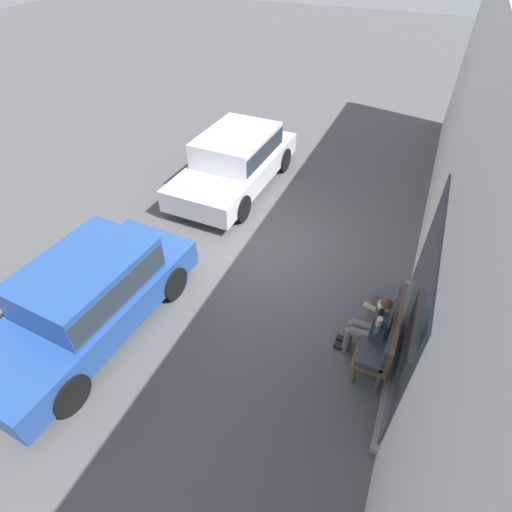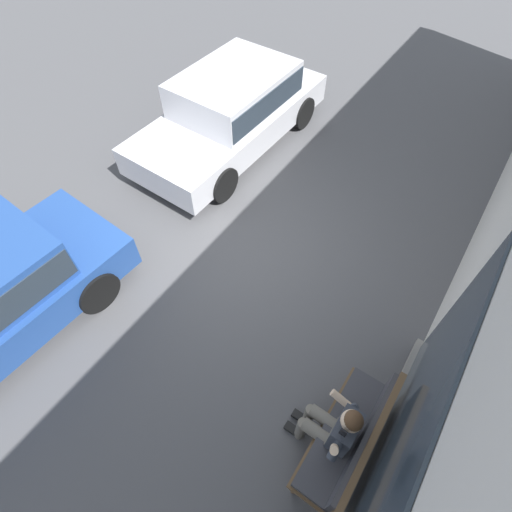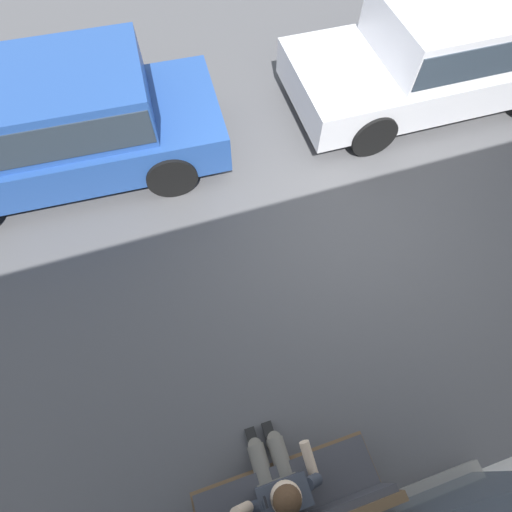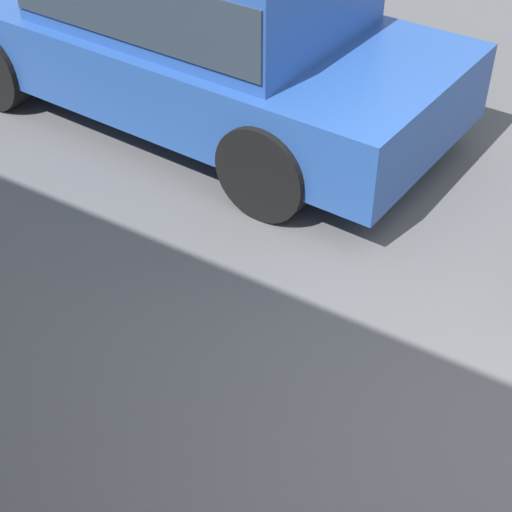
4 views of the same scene
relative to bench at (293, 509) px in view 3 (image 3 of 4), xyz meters
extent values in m
plane|color=#4C4C4F|center=(-1.83, -2.90, -0.61)|extent=(60.00, 60.00, 0.00)
cylinder|color=brown|center=(-0.71, 0.10, -0.40)|extent=(0.07, 0.07, 0.44)
cylinder|color=brown|center=(0.71, -0.29, -0.40)|extent=(0.07, 0.07, 0.44)
cylinder|color=brown|center=(-0.71, -0.29, -0.40)|extent=(0.07, 0.07, 0.44)
cube|color=brown|center=(0.00, -0.09, -0.15)|extent=(1.58, 0.55, 0.06)
cube|color=#38383D|center=(0.00, -0.09, -0.07)|extent=(1.52, 0.49, 0.10)
cylinder|color=#6B665B|center=(0.15, -0.33, -0.07)|extent=(0.15, 0.42, 0.15)
cylinder|color=#6B665B|center=(0.15, -0.54, -0.34)|extent=(0.12, 0.12, 0.55)
cube|color=black|center=(0.15, -0.62, -0.58)|extent=(0.10, 0.24, 0.07)
cylinder|color=#6B665B|center=(-0.03, -0.33, -0.07)|extent=(0.15, 0.42, 0.15)
cylinder|color=#6B665B|center=(-0.03, -0.54, -0.34)|extent=(0.12, 0.12, 0.55)
cube|color=black|center=(-0.03, -0.62, -0.58)|extent=(0.10, 0.24, 0.07)
cube|color=#6B665B|center=(0.06, -0.12, -0.07)|extent=(0.34, 0.24, 0.14)
cube|color=#333842|center=(0.06, -0.12, 0.21)|extent=(0.38, 0.22, 0.56)
sphere|color=beige|center=(0.06, -0.12, 0.63)|extent=(0.22, 0.22, 0.22)
sphere|color=#4C331E|center=(0.06, -0.11, 0.67)|extent=(0.20, 0.20, 0.20)
cylinder|color=#333842|center=(-0.18, -0.14, 0.32)|extent=(0.20, 0.10, 0.28)
cylinder|color=beige|center=(-0.23, -0.30, 0.20)|extent=(0.08, 0.27, 0.17)
cylinder|color=#333842|center=(0.30, -0.12, 0.39)|extent=(0.25, 0.10, 0.22)
cylinder|color=beige|center=(0.37, -0.14, 0.58)|extent=(0.16, 0.08, 0.25)
cube|color=black|center=(0.20, -0.14, 0.62)|extent=(0.02, 0.07, 0.15)
cube|color=silver|center=(-4.05, -4.69, -0.08)|extent=(4.47, 1.97, 0.56)
cube|color=silver|center=(-4.22, -4.69, 0.52)|extent=(2.34, 1.70, 0.66)
cube|color=#28333D|center=(-4.22, -4.69, 0.52)|extent=(2.30, 1.73, 0.46)
cylinder|color=black|center=(-2.65, -3.83, -0.28)|extent=(0.68, 0.20, 0.67)
cylinder|color=black|center=(-2.69, -5.62, -0.28)|extent=(0.68, 0.20, 0.67)
cylinder|color=black|center=(-5.44, -5.55, -0.28)|extent=(0.68, 0.20, 0.67)
cube|color=#23478E|center=(1.49, -4.87, -0.08)|extent=(4.36, 1.98, 0.56)
cube|color=#23478E|center=(1.32, -4.86, 0.53)|extent=(2.30, 1.65, 0.66)
cube|color=#28333D|center=(1.32, -4.86, 0.53)|extent=(2.26, 1.68, 0.46)
cylinder|color=black|center=(0.21, -3.97, -0.28)|extent=(0.68, 0.22, 0.67)
cylinder|color=black|center=(0.12, -5.62, -0.28)|extent=(0.68, 0.22, 0.67)
camera|label=1|loc=(4.63, -0.30, 5.23)|focal=28.00mm
camera|label=2|loc=(1.46, -0.30, 4.71)|focal=28.00mm
camera|label=3|loc=(0.22, -0.30, 3.81)|focal=28.00mm
camera|label=4|loc=(-2.03, -0.30, 2.48)|focal=55.00mm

